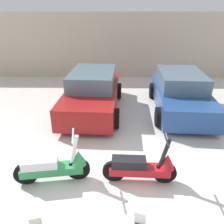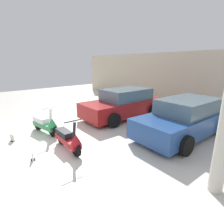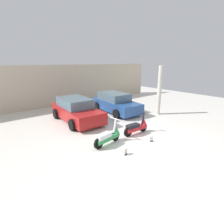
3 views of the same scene
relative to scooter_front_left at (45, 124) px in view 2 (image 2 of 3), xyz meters
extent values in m
plane|color=silver|center=(1.31, -0.47, -0.39)|extent=(28.00, 28.00, 0.00)
cube|color=beige|center=(1.31, 8.21, 1.26)|extent=(19.60, 0.12, 3.30)
cylinder|color=black|center=(0.47, 0.07, -0.15)|extent=(0.50, 0.16, 0.49)
cylinder|color=black|center=(-0.60, -0.09, -0.15)|extent=(0.50, 0.16, 0.49)
cube|color=#2D8C4C|center=(-0.07, -0.01, -0.08)|extent=(1.31, 0.49, 0.17)
cube|color=white|center=(-0.30, -0.05, 0.10)|extent=(0.75, 0.39, 0.19)
cylinder|color=white|center=(0.41, 0.06, 0.35)|extent=(0.24, 0.12, 0.69)
cylinder|color=white|center=(0.41, 0.06, 0.69)|extent=(0.12, 0.56, 0.03)
cone|color=#2D8C4C|center=(0.49, 0.08, 0.16)|extent=(0.37, 0.37, 0.32)
cylinder|color=black|center=(2.29, -0.01, -0.15)|extent=(0.48, 0.10, 0.48)
cylinder|color=black|center=(1.22, 0.03, -0.15)|extent=(0.48, 0.10, 0.48)
cube|color=#B2191E|center=(1.76, 0.01, -0.09)|extent=(1.27, 0.34, 0.17)
cube|color=black|center=(1.53, 0.02, 0.09)|extent=(0.71, 0.31, 0.19)
cylinder|color=black|center=(2.23, -0.01, 0.34)|extent=(0.22, 0.09, 0.68)
cylinder|color=black|center=(2.23, -0.01, 0.68)|extent=(0.05, 0.56, 0.03)
cone|color=#B2191E|center=(2.31, -0.01, 0.15)|extent=(0.33, 0.33, 0.31)
cube|color=maroon|center=(0.42, 3.70, 0.13)|extent=(1.91, 4.20, 0.69)
cube|color=slate|center=(0.44, 3.95, 0.74)|extent=(1.62, 2.38, 0.54)
cylinder|color=black|center=(1.26, 2.38, -0.08)|extent=(0.24, 0.64, 0.63)
cylinder|color=black|center=(-0.53, 2.47, -0.08)|extent=(0.24, 0.64, 0.63)
cylinder|color=black|center=(1.37, 4.94, -0.08)|extent=(0.24, 0.64, 0.63)
cylinder|color=black|center=(-0.41, 5.02, -0.08)|extent=(0.24, 0.64, 0.63)
cube|color=navy|center=(3.57, 3.73, 0.12)|extent=(1.95, 4.14, 0.67)
cube|color=slate|center=(3.58, 3.97, 0.72)|extent=(1.63, 2.36, 0.53)
cylinder|color=black|center=(4.35, 2.42, -0.08)|extent=(0.25, 0.63, 0.62)
cylinder|color=black|center=(2.61, 2.54, -0.08)|extent=(0.25, 0.63, 0.62)
cylinder|color=black|center=(4.52, 4.92, -0.08)|extent=(0.25, 0.63, 0.62)
cylinder|color=black|center=(2.78, 5.04, -0.08)|extent=(0.25, 0.63, 0.62)
cube|color=black|center=(-0.06, -1.16, -0.38)|extent=(0.18, 0.15, 0.01)
cube|color=silver|center=(-0.06, -1.16, -0.26)|extent=(0.20, 0.08, 0.26)
cube|color=black|center=(1.68, -1.03, -0.38)|extent=(0.19, 0.16, 0.01)
cube|color=white|center=(1.68, -1.03, -0.26)|extent=(0.20, 0.09, 0.26)
camera|label=1|loc=(1.24, -3.63, 2.93)|focal=35.00mm
camera|label=2|loc=(6.40, -2.24, 2.22)|focal=28.00mm
camera|label=3|loc=(-4.35, -5.63, 3.17)|focal=28.00mm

